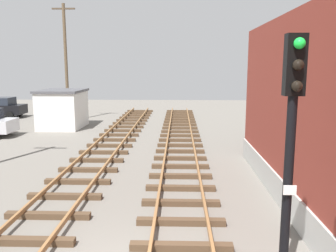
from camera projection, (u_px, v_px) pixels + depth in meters
name	position (u px, v px, depth m)	size (l,w,h in m)	color
signal_mast	(291.00, 135.00, 6.42)	(0.36, 0.40, 4.97)	black
control_hut	(63.00, 109.00, 25.24)	(3.00, 3.80, 2.76)	silver
parked_car_black	(0.00, 107.00, 30.43)	(4.20, 2.04, 1.76)	black
utility_pole_far	(66.00, 61.00, 27.62)	(1.80, 0.24, 9.21)	brown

